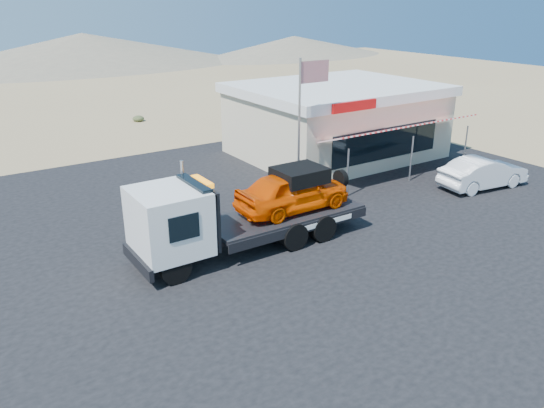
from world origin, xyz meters
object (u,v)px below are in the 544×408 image
object	(u,v)px
tow_truck	(246,207)
white_sedan	(483,173)
jerky_store	(335,120)
flagpole	(304,113)

from	to	relation	value
tow_truck	white_sedan	distance (m)	12.45
white_sedan	jerky_store	world-z (taller)	jerky_store
tow_truck	flagpole	distance (m)	6.12
white_sedan	flagpole	xyz separation A→B (m)	(-7.65, 3.74, 3.03)
jerky_store	tow_truck	bearing A→B (deg)	-143.55
jerky_store	flagpole	size ratio (longest dim) A/B	1.73
white_sedan	jerky_store	size ratio (longest dim) A/B	0.42
tow_truck	jerky_store	xyz separation A→B (m)	(10.32, 7.62, 0.47)
tow_truck	flagpole	xyz separation A→B (m)	(4.75, 3.15, 2.24)
tow_truck	flagpole	size ratio (longest dim) A/B	1.41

